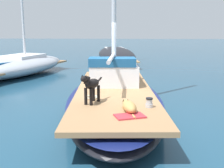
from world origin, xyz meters
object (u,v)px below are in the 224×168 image
Objects in this scene: dog_black at (91,85)px; moored_boat_port_side at (16,66)px; sailboat_main at (114,101)px; coiled_rope at (92,97)px; dog_tan at (129,107)px; moored_boat_far_astern at (116,55)px; deck_winch at (149,103)px; deck_towel at (130,116)px.

moored_boat_port_side is (-4.79, 7.55, -0.57)m from dog_black.
sailboat_main is 7.97m from moored_boat_port_side.
sailboat_main is 1.19m from coiled_rope.
dog_tan is (0.42, -2.11, 0.43)m from sailboat_main.
sailboat_main is 0.99× the size of moored_boat_port_side.
coiled_rope is at bearing -89.86° from moored_boat_far_astern.
deck_winch reaches higher than deck_towel.
dog_tan is at bearing -49.94° from coiled_rope.
moored_boat_port_side is at bearing 123.72° from deck_towel.
coiled_rope reaches higher than deck_towel.
moored_boat_far_astern reaches higher than deck_winch.
sailboat_main is 2.19m from dog_tan.
dog_black is at bearing -83.12° from coiled_rope.
sailboat_main is 2.00m from deck_winch.
coiled_rope is at bearing -115.45° from sailboat_main.
deck_winch is (1.28, -0.24, -0.32)m from dog_black.
deck_winch is 1.53m from coiled_rope.
deck_towel is 14.01m from moored_boat_far_astern.
moored_boat_far_astern is at bearing 49.46° from moored_boat_port_side.
deck_towel is at bearing -56.28° from moored_boat_port_side.
coiled_rope is at bearing 151.25° from deck_winch.
dog_tan is at bearing -86.06° from moored_boat_far_astern.
sailboat_main is 8.16× the size of dog_black.
dog_black reaches higher than coiled_rope.
coiled_rope is (-1.34, 0.73, -0.08)m from deck_winch.
dog_tan is at bearing -78.84° from sailboat_main.
moored_boat_port_side is at bearing 127.95° from deck_winch.
moored_boat_far_astern is (-0.52, 11.51, 0.24)m from sailboat_main.
dog_tan is at bearing -34.45° from dog_black.
coiled_rope is 12.55m from moored_boat_far_astern.
moored_boat_far_astern is at bearing 95.88° from deck_winch.
dog_black is 8.96m from moored_boat_port_side.
moored_boat_port_side is at bearing -130.54° from moored_boat_far_astern.
moored_boat_port_side is (-5.22, 6.02, 0.18)m from sailboat_main.
sailboat_main is 35.23× the size of deck_winch.
moored_boat_far_astern reaches higher than dog_tan.
deck_winch is 0.81m from deck_towel.
coiled_rope is (-0.06, 0.50, -0.40)m from dog_black.
moored_boat_port_side is at bearing 130.96° from sailboat_main.
coiled_rope is (-0.91, 1.08, -0.08)m from dog_tan.
dog_black is 1.34m from deck_winch.
deck_towel is (0.43, -2.46, 0.34)m from sailboat_main.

